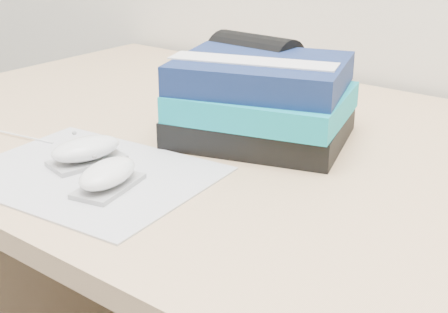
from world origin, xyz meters
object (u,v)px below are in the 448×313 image
Objects in this scene: mouse_front at (108,176)px; pouch at (254,77)px; desk at (341,284)px; book_stack at (261,101)px; mouse_rear at (86,151)px.

pouch is at bearing 95.32° from mouse_front.
desk is 5.35× the size of book_stack.
book_stack reaches higher than mouse_front.
mouse_rear is (-0.26, -0.28, 0.26)m from desk.
mouse_front is at bearing -99.09° from book_stack.
mouse_rear reaches higher than desk.
mouse_front is 0.72× the size of pouch.
desk is 14.63× the size of mouse_rear.
mouse_front reaches higher than desk.
desk is 15.32× the size of mouse_front.
desk is at bearing 61.85° from mouse_front.
pouch reaches higher than mouse_rear.
pouch is (0.05, 0.32, 0.05)m from mouse_rear.
mouse_rear is 1.05× the size of mouse_front.
desk is 0.33m from book_stack.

